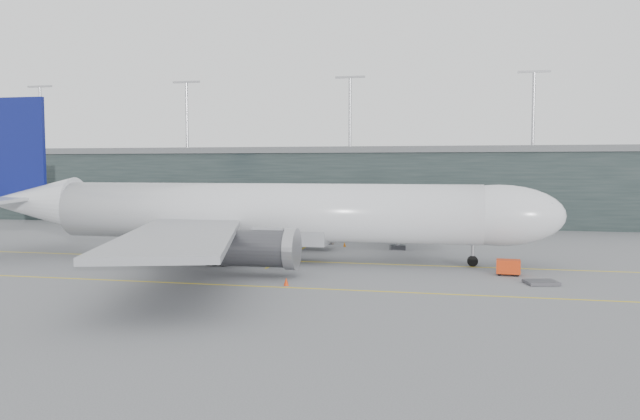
# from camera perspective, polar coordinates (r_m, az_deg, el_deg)

# --- Properties ---
(ground) EXTENTS (320.00, 320.00, 0.00)m
(ground) POSITION_cam_1_polar(r_m,az_deg,el_deg) (81.08, -6.31, -4.11)
(ground) COLOR #5A5A5F
(ground) RESTS_ON ground
(taxiline_a) EXTENTS (160.00, 0.25, 0.02)m
(taxiline_a) POSITION_cam_1_polar(r_m,az_deg,el_deg) (77.34, -7.25, -4.50)
(taxiline_a) COLOR gold
(taxiline_a) RESTS_ON ground
(taxiline_b) EXTENTS (160.00, 0.25, 0.02)m
(taxiline_b) POSITION_cam_1_polar(r_m,az_deg,el_deg) (62.67, -12.11, -6.56)
(taxiline_b) COLOR gold
(taxiline_b) RESTS_ON ground
(taxiline_lead_main) EXTENTS (0.25, 60.00, 0.02)m
(taxiline_lead_main) POSITION_cam_1_polar(r_m,az_deg,el_deg) (98.96, 0.10, -2.61)
(taxiline_lead_main) COLOR gold
(taxiline_lead_main) RESTS_ON ground
(terminal) EXTENTS (240.00, 36.00, 29.00)m
(terminal) POSITION_cam_1_polar(r_m,az_deg,el_deg) (136.60, 1.34, 2.41)
(terminal) COLOR black
(terminal) RESTS_ON ground
(main_aircraft) EXTENTS (72.57, 68.43, 20.41)m
(main_aircraft) POSITION_cam_1_polar(r_m,az_deg,el_deg) (76.05, -5.37, -0.30)
(main_aircraft) COLOR silver
(main_aircraft) RESTS_ON ground
(jet_bridge) EXTENTS (14.36, 44.22, 6.35)m
(jet_bridge) POSITION_cam_1_polar(r_m,az_deg,el_deg) (99.36, 6.60, 0.13)
(jet_bridge) COLOR #2B2C30
(jet_bridge) RESTS_ON ground
(gse_cart) EXTENTS (2.52, 1.70, 1.65)m
(gse_cart) POSITION_cam_1_polar(r_m,az_deg,el_deg) (68.47, 16.83, -4.98)
(gse_cart) COLOR red
(gse_cart) RESTS_ON ground
(baggage_dolly) EXTENTS (3.49, 3.07, 0.30)m
(baggage_dolly) POSITION_cam_1_polar(r_m,az_deg,el_deg) (64.53, 19.57, -6.25)
(baggage_dolly) COLOR #39383D
(baggage_dolly) RESTS_ON ground
(uld_a) EXTENTS (2.27, 2.01, 1.73)m
(uld_a) POSITION_cam_1_polar(r_m,az_deg,el_deg) (91.87, -7.69, -2.59)
(uld_a) COLOR #37373C
(uld_a) RESTS_ON ground
(uld_b) EXTENTS (2.18, 1.92, 1.69)m
(uld_b) POSITION_cam_1_polar(r_m,az_deg,el_deg) (92.47, -6.37, -2.56)
(uld_b) COLOR #37373C
(uld_b) RESTS_ON ground
(uld_c) EXTENTS (2.33, 2.01, 1.85)m
(uld_c) POSITION_cam_1_polar(r_m,az_deg,el_deg) (90.15, -3.79, -2.65)
(uld_c) COLOR #37373C
(uld_c) RESTS_ON ground
(cone_nose) EXTENTS (0.42, 0.42, 0.67)m
(cone_nose) POSITION_cam_1_polar(r_m,az_deg,el_deg) (70.80, 17.74, -5.18)
(cone_nose) COLOR orange
(cone_nose) RESTS_ON ground
(cone_wing_stbd) EXTENTS (0.50, 0.50, 0.80)m
(cone_wing_stbd) POSITION_cam_1_polar(r_m,az_deg,el_deg) (60.12, -3.11, -6.55)
(cone_wing_stbd) COLOR red
(cone_wing_stbd) RESTS_ON ground
(cone_wing_port) EXTENTS (0.43, 0.43, 0.68)m
(cone_wing_port) POSITION_cam_1_polar(r_m,az_deg,el_deg) (88.80, 2.27, -3.16)
(cone_wing_port) COLOR orange
(cone_wing_port) RESTS_ON ground
(cone_tail) EXTENTS (0.45, 0.45, 0.72)m
(cone_tail) POSITION_cam_1_polar(r_m,az_deg,el_deg) (75.42, -16.98, -4.59)
(cone_tail) COLOR orange
(cone_tail) RESTS_ON ground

